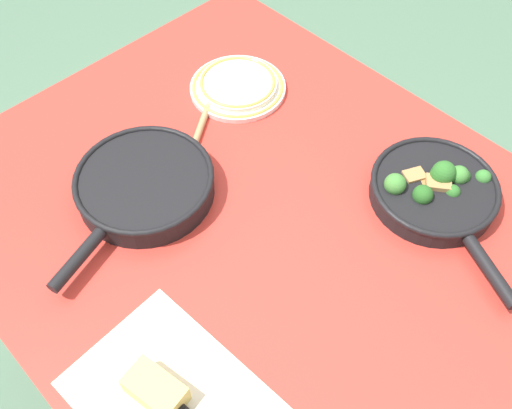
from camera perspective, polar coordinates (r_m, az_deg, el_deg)
name	(u,v)px	position (r m, az deg, el deg)	size (l,w,h in m)	color
ground_plane	(256,359)	(1.78, 0.00, -15.20)	(14.00, 14.00, 0.00)	#51755B
dining_table_red	(256,234)	(1.18, 0.00, -2.94)	(1.18, 0.98, 0.76)	red
skillet_broccoli	(435,190)	(1.16, 17.48, 1.43)	(0.37, 0.25, 0.08)	black
skillet_eggs	(144,185)	(1.14, -11.12, 1.94)	(0.27, 0.40, 0.05)	black
wooden_spoon	(193,148)	(1.21, -6.32, 5.67)	(0.21, 0.29, 0.02)	tan
parchment_sheet	(172,398)	(0.95, -8.44, -18.56)	(0.33, 0.25, 0.00)	silver
grater_knife	(166,398)	(0.94, -9.03, -18.54)	(0.23, 0.04, 0.02)	silver
cheese_block	(156,390)	(0.94, -10.02, -17.80)	(0.10, 0.07, 0.04)	#EACC66
dinner_plate_stack	(238,85)	(1.34, -1.83, 11.81)	(0.22, 0.22, 0.03)	white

